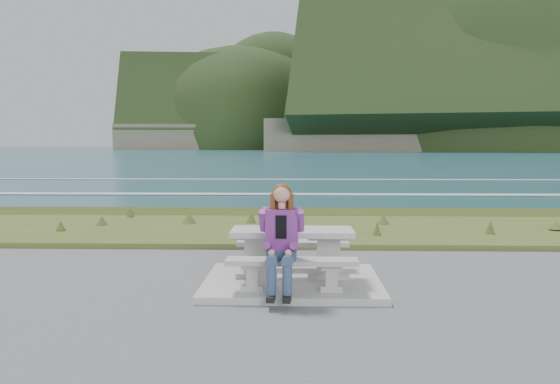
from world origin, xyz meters
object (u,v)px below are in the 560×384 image
(picnic_table, at_px, (292,240))
(seated_woman, at_px, (281,254))
(bench_landward, at_px, (292,266))
(bench_seaward, at_px, (293,247))

(picnic_table, bearing_deg, seated_woman, -99.76)
(seated_woman, bearing_deg, picnic_table, 83.11)
(bench_landward, xyz_separation_m, bench_seaward, (0.00, 1.40, 0.00))
(bench_landward, relative_size, bench_seaward, 1.00)
(picnic_table, height_order, seated_woman, seated_woman)
(picnic_table, xyz_separation_m, bench_landward, (0.00, -0.70, -0.23))
(picnic_table, distance_m, bench_seaward, 0.74)
(picnic_table, bearing_deg, bench_landward, -90.00)
(picnic_table, xyz_separation_m, bench_seaward, (0.00, 0.70, -0.23))
(bench_seaward, xyz_separation_m, seated_woman, (-0.14, -1.54, 0.19))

